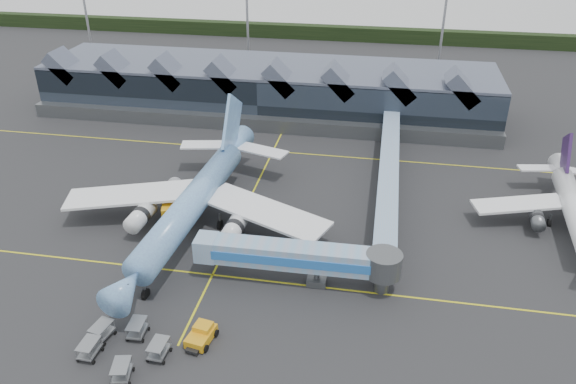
% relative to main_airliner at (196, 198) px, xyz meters
% --- Properties ---
extents(ground, '(260.00, 260.00, 0.00)m').
position_rel_main_airliner_xyz_m(ground, '(5.32, -2.66, -4.10)').
color(ground, '#252527').
rests_on(ground, ground).
extents(taxi_stripes, '(120.00, 60.00, 0.01)m').
position_rel_main_airliner_xyz_m(taxi_stripes, '(5.32, 7.34, -4.10)').
color(taxi_stripes, yellow).
rests_on(taxi_stripes, ground).
extents(tree_line_far, '(260.00, 4.00, 4.00)m').
position_rel_main_airliner_xyz_m(tree_line_far, '(5.32, 107.34, -2.10)').
color(tree_line_far, black).
rests_on(tree_line_far, ground).
extents(terminal, '(90.00, 22.25, 12.52)m').
position_rel_main_airliner_xyz_m(terminal, '(0.25, 44.69, 0.78)').
color(terminal, black).
rests_on(terminal, ground).
extents(light_masts, '(132.40, 42.56, 22.45)m').
position_rel_main_airliner_xyz_m(light_masts, '(26.32, 60.14, 8.39)').
color(light_masts, '#92959A').
rests_on(light_masts, ground).
extents(main_airliner, '(37.75, 43.47, 13.96)m').
position_rel_main_airliner_xyz_m(main_airliner, '(0.00, 0.00, 0.00)').
color(main_airliner, '#5F80C1').
rests_on(main_airliner, ground).
extents(regional_jet, '(26.55, 29.01, 9.95)m').
position_rel_main_airliner_xyz_m(regional_jet, '(50.10, 8.34, -0.95)').
color(regional_jet, white).
rests_on(regional_jet, ground).
extents(jet_bridge, '(23.96, 4.13, 5.18)m').
position_rel_main_airliner_xyz_m(jet_bridge, '(16.80, -10.12, -0.58)').
color(jet_bridge, '#7CA7CE').
rests_on(jet_bridge, ground).
extents(fuel_truck, '(5.13, 10.09, 3.39)m').
position_rel_main_airliner_xyz_m(fuel_truck, '(-4.42, 2.77, -2.20)').
color(fuel_truck, black).
rests_on(fuel_truck, ground).
extents(pushback_tug, '(3.01, 4.21, 1.75)m').
position_rel_main_airliner_xyz_m(pushback_tug, '(7.48, -21.51, -3.32)').
color(pushback_tug, orange).
rests_on(pushback_tug, ground).
extents(baggage_carts, '(8.68, 8.34, 1.74)m').
position_rel_main_airliner_xyz_m(baggage_carts, '(0.22, -24.46, -3.13)').
color(baggage_carts, gray).
rests_on(baggage_carts, ground).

